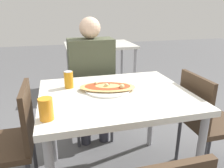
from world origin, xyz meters
name	(u,v)px	position (x,y,z in m)	size (l,w,h in m)	color
dining_table	(116,104)	(0.00, 0.00, 0.67)	(1.04, 0.85, 0.76)	silver
chair_far_seated	(90,91)	(-0.06, 0.75, 0.50)	(0.40, 0.40, 0.86)	#3F2D1E
chair_side_left	(11,140)	(-0.71, 0.00, 0.50)	(0.40, 0.40, 0.86)	#3F2D1E
chair_side_right	(205,118)	(0.71, -0.08, 0.50)	(0.40, 0.40, 0.86)	#3F2D1E
person_seated	(92,72)	(-0.06, 0.64, 0.73)	(0.42, 0.27, 1.24)	#2D2D38
pizza_main	(108,88)	(-0.04, 0.07, 0.77)	(0.44, 0.33, 0.06)	white
soda_can	(69,80)	(-0.31, 0.19, 0.82)	(0.07, 0.07, 0.12)	orange
drink_glass	(46,109)	(-0.46, -0.28, 0.82)	(0.08, 0.08, 0.12)	orange
background_table	(97,48)	(0.29, 2.14, 0.70)	(1.10, 0.80, 0.88)	silver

